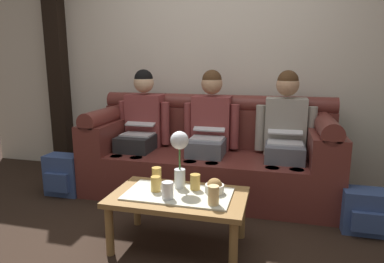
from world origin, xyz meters
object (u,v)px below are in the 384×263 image
backpack_left (64,175)px  snack_bowl (215,187)px  coffee_table (178,201)px  person_right (285,132)px  cup_far_right (195,182)px  cup_near_left (156,184)px  person_left (141,125)px  cup_near_right (213,195)px  backpack_right (365,212)px  person_middle (209,128)px  cup_far_left (157,176)px  flower_vase (180,151)px  couch (209,156)px  cup_far_center (168,190)px

backpack_left → snack_bowl: bearing=-19.3°
coffee_table → snack_bowl: (0.24, 0.07, 0.10)m
person_right → cup_far_right: (-0.62, -0.97, -0.20)m
coffee_table → cup_far_right: 0.18m
backpack_left → cup_near_left: bearing=-27.8°
person_left → snack_bowl: person_left is taller
person_right → coffee_table: size_ratio=1.30×
snack_bowl → cup_near_right: cup_near_right is taller
coffee_table → backpack_right: coffee_table is taller
person_middle → cup_far_left: size_ratio=9.45×
flower_vase → cup_near_right: 0.43m
cup_near_right → cup_far_right: (-0.18, 0.22, -0.01)m
couch → backpack_left: (-1.38, -0.44, -0.17)m
cup_near_right → cup_far_left: (-0.48, 0.25, 0.00)m
cup_far_left → coffee_table: bearing=-31.5°
person_left → coffee_table: 1.33m
cup_near_left → couch: bearing=81.4°
person_middle → cup_far_center: (-0.04, -1.18, -0.20)m
cup_near_left → cup_near_right: size_ratio=0.86×
couch → cup_near_right: 1.23m
cup_near_right → backpack_left: (-1.65, 0.76, -0.26)m
coffee_table → person_left: bearing=123.9°
coffee_table → snack_bowl: bearing=15.2°
flower_vase → cup_far_left: bearing=173.9°
person_middle → cup_far_center: size_ratio=10.61×
couch → backpack_right: bearing=-21.5°
person_left → backpack_left: (-0.66, -0.44, -0.46)m
cup_far_left → cup_far_right: cup_far_left is taller
backpack_right → cup_far_center: bearing=-154.4°
couch → person_left: (-0.72, -0.00, 0.29)m
flower_vase → backpack_left: flower_vase is taller
snack_bowl → cup_far_left: cup_far_left is taller
cup_near_left → backpack_left: bearing=152.2°
cup_far_center → cup_far_right: 0.25m
person_right → backpack_right: bearing=-40.3°
person_middle → cup_far_center: person_middle is taller
cup_far_left → cup_near_left: bearing=-72.6°
cup_near_left → cup_far_right: 0.28m
person_left → cup_near_left: (0.56, -1.08, -0.21)m
person_right → flower_vase: (-0.74, -0.96, 0.01)m
person_middle → backpack_right: person_middle is taller
couch → snack_bowl: (0.24, -1.01, 0.07)m
person_middle → person_right: size_ratio=1.00×
cup_near_right → flower_vase: bearing=141.5°
couch → person_middle: 0.29m
couch → cup_far_center: 1.19m
person_middle → cup_far_right: person_middle is taller
cup_near_right → backpack_right: 1.29m
snack_bowl → cup_far_center: (-0.28, -0.17, 0.02)m
flower_vase → coffee_table: bearing=-79.0°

